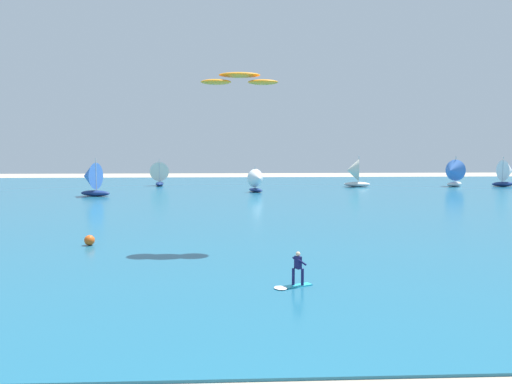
{
  "coord_description": "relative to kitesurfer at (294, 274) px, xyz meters",
  "views": [
    {
      "loc": [
        -0.37,
        -9.77,
        6.83
      ],
      "look_at": [
        0.82,
        15.66,
        4.43
      ],
      "focal_mm": 35.47,
      "sensor_mm": 36.0,
      "label": 1
    }
  ],
  "objects": [
    {
      "name": "sailboat_mid_left",
      "position": [
        -14.86,
        59.9,
        1.38
      ],
      "size": [
        3.18,
        3.74,
        4.34
      ],
      "color": "navy",
      "rests_on": "ocean"
    },
    {
      "name": "kitesurfer",
      "position": [
        0.0,
        0.0,
        0.0
      ],
      "size": [
        2.01,
        1.35,
        1.67
      ],
      "color": "#26B2CC",
      "rests_on": "ocean"
    },
    {
      "name": "sailboat_outermost",
      "position": [
        41.26,
        55.94,
        1.55
      ],
      "size": [
        4.09,
        3.51,
        4.7
      ],
      "color": "navy",
      "rests_on": "ocean"
    },
    {
      "name": "sailboat_anchored_offshore",
      "position": [
        32.3,
        55.68,
        1.61
      ],
      "size": [
        4.33,
        4.15,
        4.83
      ],
      "color": "silver",
      "rests_on": "ocean"
    },
    {
      "name": "sailboat_heeled_over",
      "position": [
        -21.39,
        43.24,
        1.64
      ],
      "size": [
        4.36,
        3.84,
        4.9
      ],
      "color": "navy",
      "rests_on": "ocean"
    },
    {
      "name": "sailboat_far_right",
      "position": [
        0.56,
        47.5,
        1.08
      ],
      "size": [
        2.94,
        3.29,
        3.66
      ],
      "color": "navy",
      "rests_on": "ocean"
    },
    {
      "name": "kite",
      "position": [
        -2.45,
        9.35,
        10.27
      ],
      "size": [
        4.95,
        1.63,
        0.75
      ],
      "color": "orange"
    },
    {
      "name": "marker_buoy",
      "position": [
        -12.5,
        10.45,
        -0.26
      ],
      "size": [
        0.69,
        0.69,
        0.69
      ],
      "primitive_type": "sphere",
      "color": "#E55919",
      "rests_on": "ocean"
    },
    {
      "name": "ocean",
      "position": [
        -2.55,
        35.63,
        -0.65
      ],
      "size": [
        160.0,
        90.0,
        0.1
      ],
      "primitive_type": "cube",
      "color": "#1E607F",
      "rests_on": "ground"
    },
    {
      "name": "sailboat_leading",
      "position": [
        16.33,
        56.15,
        1.66
      ],
      "size": [
        4.35,
        3.76,
        4.94
      ],
      "color": "silver",
      "rests_on": "ocean"
    }
  ]
}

